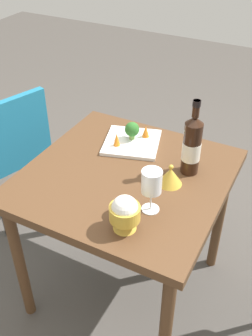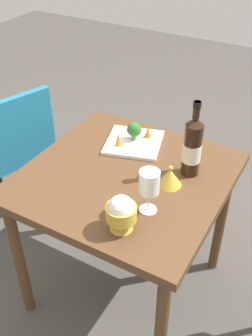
{
  "view_description": "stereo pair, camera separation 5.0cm",
  "coord_description": "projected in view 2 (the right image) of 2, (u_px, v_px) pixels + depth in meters",
  "views": [
    {
      "loc": [
        1.18,
        0.61,
        1.75
      ],
      "look_at": [
        0.0,
        0.0,
        0.78
      ],
      "focal_mm": 42.13,
      "sensor_mm": 36.0,
      "label": 1
    },
    {
      "loc": [
        1.15,
        0.66,
        1.75
      ],
      "look_at": [
        0.0,
        0.0,
        0.78
      ],
      "focal_mm": 42.13,
      "sensor_mm": 36.0,
      "label": 2
    }
  ],
  "objects": [
    {
      "name": "carrot_garnish_left",
      "position": [
        148.0,
        132.0,
        1.85
      ],
      "size": [
        0.03,
        0.03,
        0.06
      ],
      "color": "orange",
      "rests_on": "serving_plate"
    },
    {
      "name": "chair_near_window",
      "position": [
        16.0,
        144.0,
        2.25
      ],
      "size": [
        0.5,
        0.5,
        0.85
      ],
      "rotation": [
        0.0,
        0.0,
        2.83
      ],
      "color": "teal",
      "rests_on": "ground_plane"
    },
    {
      "name": "ground_plane",
      "position": [
        126.0,
        285.0,
        2.1
      ],
      "size": [
        8.0,
        8.0,
        0.0
      ],
      "primitive_type": "plane",
      "color": "#4C4742"
    },
    {
      "name": "wine_glass",
      "position": [
        149.0,
        183.0,
        1.4
      ],
      "size": [
        0.08,
        0.08,
        0.18
      ],
      "color": "white",
      "rests_on": "dining_table"
    },
    {
      "name": "rice_bowl",
      "position": [
        121.0,
        213.0,
        1.36
      ],
      "size": [
        0.11,
        0.11,
        0.14
      ],
      "color": "gold",
      "rests_on": "dining_table"
    },
    {
      "name": "rice_bowl_lid",
      "position": [
        170.0,
        177.0,
        1.58
      ],
      "size": [
        0.1,
        0.1,
        0.09
      ],
      "color": "gold",
      "rests_on": "dining_table"
    },
    {
      "name": "broccoli_floret",
      "position": [
        134.0,
        130.0,
        1.82
      ],
      "size": [
        0.07,
        0.07,
        0.09
      ],
      "color": "#729E4C",
      "rests_on": "serving_plate"
    },
    {
      "name": "serving_plate",
      "position": [
        134.0,
        142.0,
        1.84
      ],
      "size": [
        0.31,
        0.31,
        0.02
      ],
      "rotation": [
        0.0,
        0.0,
        0.29
      ],
      "color": "white",
      "rests_on": "dining_table"
    },
    {
      "name": "carrot_garnish_right",
      "position": [
        118.0,
        139.0,
        1.79
      ],
      "size": [
        0.03,
        0.03,
        0.06
      ],
      "color": "orange",
      "rests_on": "serving_plate"
    },
    {
      "name": "wine_bottle",
      "position": [
        192.0,
        147.0,
        1.59
      ],
      "size": [
        0.08,
        0.08,
        0.33
      ],
      "color": "black",
      "rests_on": "dining_table"
    },
    {
      "name": "dining_table",
      "position": [
        126.0,
        191.0,
        1.72
      ],
      "size": [
        0.83,
        0.83,
        0.75
      ],
      "color": "brown",
      "rests_on": "ground_plane"
    }
  ]
}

